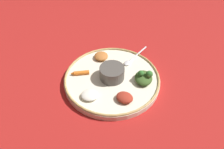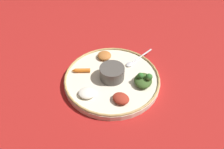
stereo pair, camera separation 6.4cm
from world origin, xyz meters
name	(u,v)px [view 2 (the right image)]	position (x,y,z in m)	size (l,w,h in m)	color
ground_plane	(112,81)	(0.00, 0.00, 0.00)	(2.40, 2.40, 0.00)	maroon
platter	(112,79)	(0.00, 0.00, 0.01)	(0.36, 0.36, 0.02)	beige
platter_rim	(112,77)	(0.00, 0.00, 0.02)	(0.35, 0.35, 0.01)	tan
center_bowl	(112,72)	(0.00, 0.00, 0.05)	(0.09, 0.09, 0.05)	#4C4742
spoon	(135,60)	(0.03, -0.13, 0.03)	(0.05, 0.15, 0.01)	silver
greens_pile	(144,80)	(-0.09, -0.08, 0.04)	(0.10, 0.10, 0.05)	#385623
carrot_near_spoon	(81,70)	(0.09, 0.08, 0.03)	(0.05, 0.07, 0.02)	orange
mound_chickpea	(104,55)	(0.12, -0.04, 0.03)	(0.06, 0.06, 0.02)	#B2662D
mound_beet	(121,98)	(-0.11, 0.03, 0.03)	(0.06, 0.05, 0.02)	maroon
mound_rice_white	(87,93)	(-0.03, 0.12, 0.03)	(0.06, 0.05, 0.02)	silver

